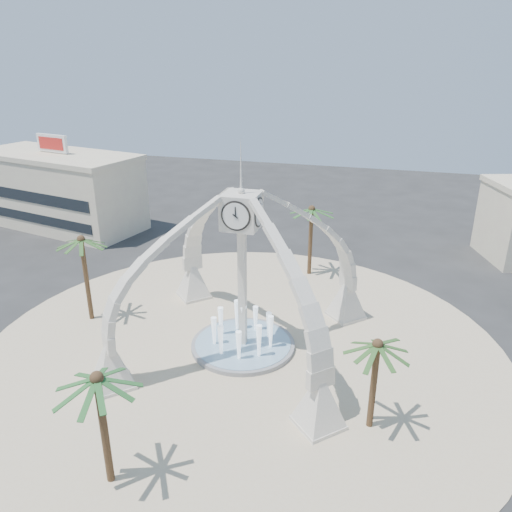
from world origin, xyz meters
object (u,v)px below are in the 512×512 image
(palm_west, at_px, (81,241))
(palm_east, at_px, (378,346))
(palm_north, at_px, (312,210))
(palm_south, at_px, (97,380))
(clock_tower, at_px, (242,271))
(fountain, at_px, (243,344))

(palm_west, bearing_deg, palm_east, -16.23)
(palm_north, bearing_deg, palm_south, -99.89)
(clock_tower, xyz_separation_m, fountain, (0.00, 0.00, -6.20))
(palm_east, relative_size, palm_west, 0.82)
(clock_tower, bearing_deg, palm_south, -101.12)
(fountain, relative_size, palm_south, 1.09)
(clock_tower, relative_size, fountain, 2.24)
(fountain, distance_m, palm_north, 16.81)
(palm_north, distance_m, palm_south, 30.14)
(clock_tower, xyz_separation_m, palm_east, (10.09, -6.28, -0.76))
(fountain, height_order, palm_south, palm_south)
(palm_west, bearing_deg, clock_tower, -2.88)
(fountain, distance_m, palm_south, 15.91)
(palm_west, relative_size, palm_north, 1.03)
(fountain, xyz_separation_m, palm_east, (10.09, -6.28, 5.44))
(clock_tower, xyz_separation_m, palm_north, (2.34, 15.29, 0.40))
(palm_east, bearing_deg, palm_south, -147.85)
(fountain, xyz_separation_m, palm_west, (-13.88, 0.70, 6.86))
(palm_south, bearing_deg, clock_tower, 78.88)
(palm_west, height_order, palm_south, palm_west)
(palm_north, height_order, palm_south, palm_north)
(clock_tower, xyz_separation_m, palm_south, (-2.83, -14.40, -0.06))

